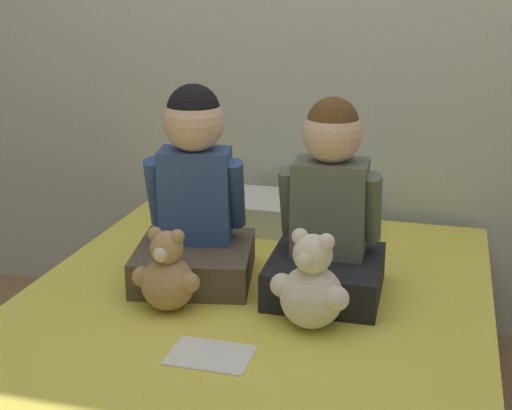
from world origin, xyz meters
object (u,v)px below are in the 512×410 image
sign_card (210,355)px  bed (244,384)px  child_on_left (195,199)px  pillow_at_headboard (298,214)px  child_on_right (329,215)px  teddy_bear_held_by_left_child (168,276)px  teddy_bear_held_by_right_child (311,287)px

sign_card → bed: bearing=87.6°
child_on_left → pillow_at_headboard: bearing=56.1°
child_on_right → teddy_bear_held_by_left_child: size_ratio=2.40×
child_on_left → teddy_bear_held_by_left_child: (0.01, -0.25, -0.15)m
child_on_right → teddy_bear_held_by_left_child: bearing=-150.3°
child_on_right → bed: bearing=-134.0°
bed → pillow_at_headboard: pillow_at_headboard is taller
child_on_left → child_on_right: child_on_left is taller
teddy_bear_held_by_left_child → teddy_bear_held_by_right_child: (0.42, 0.00, 0.01)m
sign_card → child_on_left: bearing=113.7°
bed → pillow_at_headboard: bearing=90.0°
bed → child_on_left: bearing=135.0°
teddy_bear_held_by_left_child → pillow_at_headboard: teddy_bear_held_by_left_child is taller
bed → child_on_left: child_on_left is taller
child_on_right → sign_card: bearing=-115.6°
child_on_right → teddy_bear_held_by_right_child: size_ratio=2.13×
pillow_at_headboard → sign_card: bearing=-90.6°
bed → teddy_bear_held_by_right_child: size_ratio=6.71×
pillow_at_headboard → sign_card: 1.00m
child_on_left → pillow_at_headboard: 0.60m
teddy_bear_held_by_right_child → pillow_at_headboard: bearing=120.5°
pillow_at_headboard → bed: bearing=-90.0°
child_on_left → sign_card: 0.58m
pillow_at_headboard → teddy_bear_held_by_right_child: bearing=-75.4°
child_on_right → pillow_at_headboard: bearing=109.4°
bed → teddy_bear_held_by_left_child: teddy_bear_held_by_left_child is taller
bed → child_on_right: 0.56m
bed → teddy_bear_held_by_left_child: size_ratio=7.56×
teddy_bear_held_by_right_child → sign_card: size_ratio=1.32×
child_on_left → teddy_bear_held_by_left_child: size_ratio=2.48×
bed → child_on_left: size_ratio=3.05×
sign_card → pillow_at_headboard: bearing=89.4°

